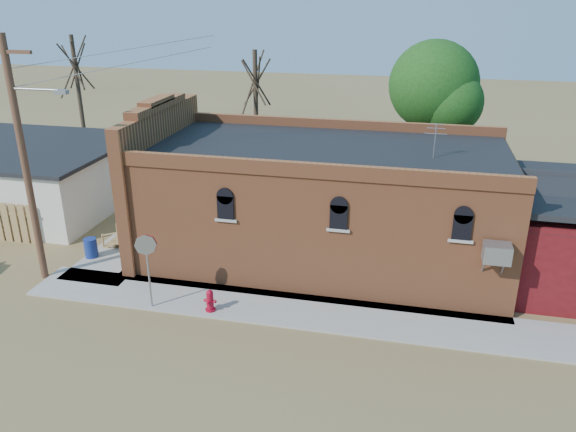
% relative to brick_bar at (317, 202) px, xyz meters
% --- Properties ---
extents(ground, '(120.00, 120.00, 0.00)m').
position_rel_brick_bar_xyz_m(ground, '(-1.64, -5.49, -2.34)').
color(ground, brown).
rests_on(ground, ground).
extents(sidewalk_south, '(19.00, 2.20, 0.08)m').
position_rel_brick_bar_xyz_m(sidewalk_south, '(-0.14, -4.59, -2.30)').
color(sidewalk_south, '#9E9991').
rests_on(sidewalk_south, ground).
extents(sidewalk_west, '(2.60, 10.00, 0.08)m').
position_rel_brick_bar_xyz_m(sidewalk_west, '(-7.94, 0.51, -2.30)').
color(sidewalk_west, '#9E9991').
rests_on(sidewalk_west, ground).
extents(brick_bar, '(16.40, 7.97, 6.30)m').
position_rel_brick_bar_xyz_m(brick_bar, '(0.00, 0.00, 0.00)').
color(brick_bar, '#AF5C35').
rests_on(brick_bar, ground).
extents(utility_pole, '(3.12, 0.26, 9.00)m').
position_rel_brick_bar_xyz_m(utility_pole, '(-9.79, -4.29, 2.43)').
color(utility_pole, '#4D301F').
rests_on(utility_pole, ground).
extents(tree_bare_near, '(2.80, 2.80, 7.65)m').
position_rel_brick_bar_xyz_m(tree_bare_near, '(-4.64, 7.51, 3.62)').
color(tree_bare_near, '#463928').
rests_on(tree_bare_near, ground).
extents(tree_bare_far, '(2.80, 2.80, 8.16)m').
position_rel_brick_bar_xyz_m(tree_bare_far, '(-15.64, 8.51, 4.02)').
color(tree_bare_far, '#463928').
rests_on(tree_bare_far, ground).
extents(tree_leafy, '(4.40, 4.40, 8.15)m').
position_rel_brick_bar_xyz_m(tree_leafy, '(4.36, 8.01, 3.59)').
color(tree_leafy, '#463928').
rests_on(tree_leafy, ground).
extents(fire_hydrant, '(0.45, 0.43, 0.79)m').
position_rel_brick_bar_xyz_m(fire_hydrant, '(-2.71, -5.32, -1.87)').
color(fire_hydrant, maroon).
rests_on(fire_hydrant, sidewalk_south).
extents(stop_sign, '(0.70, 0.35, 2.71)m').
position_rel_brick_bar_xyz_m(stop_sign, '(-4.80, -5.49, -0.18)').
color(stop_sign, gray).
rests_on(stop_sign, sidewalk_south).
extents(trash_barrel, '(0.67, 0.67, 0.80)m').
position_rel_brick_bar_xyz_m(trash_barrel, '(-8.94, -2.43, -1.86)').
color(trash_barrel, navy).
rests_on(trash_barrel, sidewalk_west).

